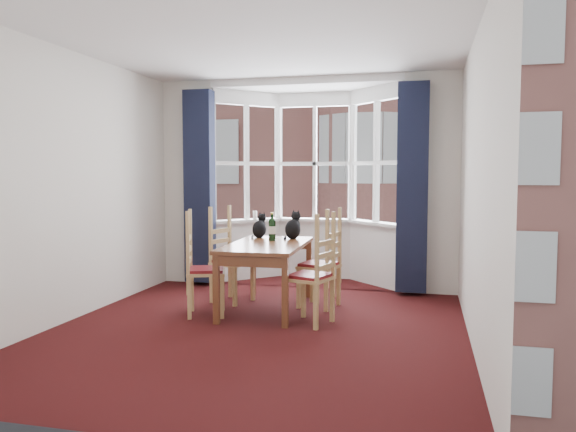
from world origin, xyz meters
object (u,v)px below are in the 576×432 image
(chair_right_far, at_px, (326,267))
(wine_bottle, at_px, (272,228))
(chair_right_near, at_px, (317,279))
(cat_right, at_px, (293,228))
(chair_left_near, at_px, (198,272))
(cat_left, at_px, (260,228))
(dining_table, at_px, (267,251))
(candle_tall, at_px, (255,215))
(chair_left_far, at_px, (226,262))

(chair_right_far, xyz_separation_m, wine_bottle, (-0.65, 0.03, 0.42))
(chair_right_near, xyz_separation_m, cat_right, (-0.49, 1.00, 0.41))
(chair_left_near, xyz_separation_m, cat_right, (0.84, 0.92, 0.41))
(cat_left, distance_m, wine_bottle, 0.33)
(dining_table, relative_size, candle_tall, 12.43)
(chair_right_far, relative_size, wine_bottle, 2.81)
(wine_bottle, bearing_deg, candle_tall, 114.48)
(chair_right_near, distance_m, chair_right_far, 0.74)
(dining_table, distance_m, chair_right_far, 0.70)
(cat_left, height_order, cat_right, cat_right)
(candle_tall, bearing_deg, chair_left_far, -87.29)
(candle_tall, bearing_deg, chair_right_near, -58.72)
(chair_left_far, relative_size, chair_right_far, 1.00)
(wine_bottle, bearing_deg, dining_table, -86.78)
(chair_left_far, height_order, cat_right, cat_right)
(cat_right, bearing_deg, chair_right_near, -64.08)
(dining_table, distance_m, candle_tall, 1.83)
(dining_table, xyz_separation_m, chair_left_near, (-0.66, -0.43, -0.19))
(chair_right_far, distance_m, cat_left, 1.00)
(chair_left_near, height_order, cat_left, cat_left)
(chair_left_near, distance_m, cat_right, 1.31)
(chair_left_far, bearing_deg, cat_left, 30.75)
(chair_left_far, relative_size, cat_left, 2.88)
(candle_tall, bearing_deg, cat_left, -70.27)
(chair_left_far, xyz_separation_m, cat_left, (0.36, 0.21, 0.40))
(chair_left_near, xyz_separation_m, cat_left, (0.42, 0.94, 0.40))
(dining_table, bearing_deg, chair_left_far, 153.24)
(candle_tall, bearing_deg, wine_bottle, -65.52)
(dining_table, distance_m, wine_bottle, 0.35)
(chair_left_far, xyz_separation_m, chair_right_near, (1.27, -0.81, 0.00))
(chair_left_near, relative_size, chair_left_far, 1.00)
(chair_left_near, relative_size, chair_right_near, 1.00)
(chair_left_near, distance_m, chair_left_far, 0.73)
(cat_left, height_order, wine_bottle, wine_bottle)
(cat_left, bearing_deg, cat_right, -1.88)
(dining_table, bearing_deg, chair_right_far, 20.64)
(cat_left, bearing_deg, candle_tall, 109.73)
(cat_right, bearing_deg, wine_bottle, -130.92)
(chair_right_far, height_order, wine_bottle, wine_bottle)
(cat_left, distance_m, candle_tall, 1.25)
(chair_right_near, relative_size, wine_bottle, 2.81)
(chair_left_near, bearing_deg, chair_left_far, 85.08)
(chair_left_near, xyz_separation_m, chair_right_far, (1.29, 0.66, 0.00))
(chair_right_near, bearing_deg, candle_tall, 121.28)
(chair_right_far, bearing_deg, cat_left, 162.55)
(dining_table, relative_size, cat_left, 4.84)
(cat_right, height_order, candle_tall, cat_right)
(chair_right_near, bearing_deg, cat_right, 115.92)
(chair_left_far, distance_m, candle_tall, 1.46)
(chair_left_far, xyz_separation_m, cat_right, (0.78, 0.20, 0.41))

